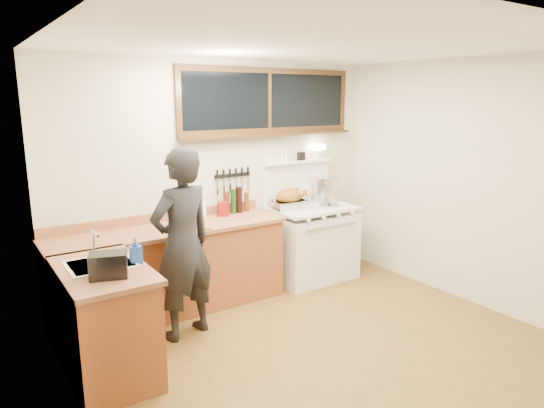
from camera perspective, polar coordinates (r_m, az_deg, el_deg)
ground_plane at (r=4.56m, az=5.67°, el=-16.42°), size 4.00×3.50×0.02m
room_shell at (r=4.04m, az=6.17°, el=4.70°), size 4.10×3.60×2.65m
counter_back at (r=5.15m, az=-11.76°, el=-7.52°), size 2.44×0.64×1.00m
counter_left at (r=4.17m, az=-19.06°, el=-12.91°), size 0.64×1.09×0.90m
sink_unit at (r=4.09m, az=-19.47°, el=-7.43°), size 0.50×0.45×0.37m
vintage_stove at (r=5.98m, az=4.58°, el=-4.33°), size 1.02×0.74×1.61m
back_window at (r=5.74m, az=-0.29°, el=11.18°), size 2.32×0.13×0.77m
left_doorway at (r=2.80m, az=-19.42°, el=-11.43°), size 0.02×1.04×2.17m
knife_strip at (r=5.56m, az=-4.65°, el=3.29°), size 0.46×0.03×0.28m
man at (r=4.48m, az=-10.50°, el=-4.69°), size 0.73×0.57×1.77m
soap_bottle at (r=4.00m, az=-15.76°, el=-5.24°), size 0.11×0.11×0.21m
toaster at (r=3.75m, az=-18.70°, el=-6.83°), size 0.31×0.26×0.18m
cutting_board at (r=5.00m, az=-9.67°, el=-2.04°), size 0.54×0.48×0.15m
roast_turkey at (r=5.74m, az=2.03°, el=0.47°), size 0.46×0.35×0.24m
stockpot at (r=6.16m, az=6.22°, el=1.75°), size 0.39×0.39×0.31m
saucepan at (r=6.14m, az=4.23°, el=0.89°), size 0.17×0.29×0.13m
pot_lid at (r=5.89m, az=6.78°, el=-0.19°), size 0.30×0.30×0.04m
coffee_tin at (r=5.39m, az=-5.79°, el=-0.58°), size 0.12×0.11×0.16m
pitcher at (r=5.36m, az=-8.20°, el=-0.67°), size 0.11×0.11×0.17m
bottle_cluster at (r=5.51m, az=-4.32°, el=0.32°), size 0.33×0.07×0.30m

